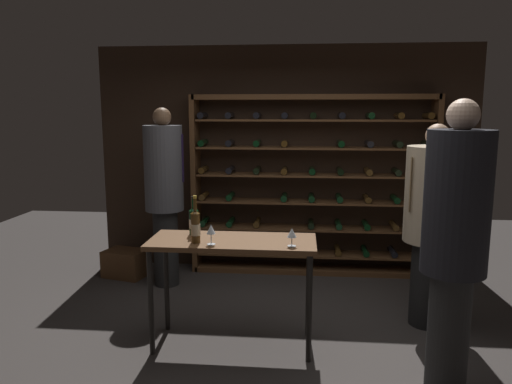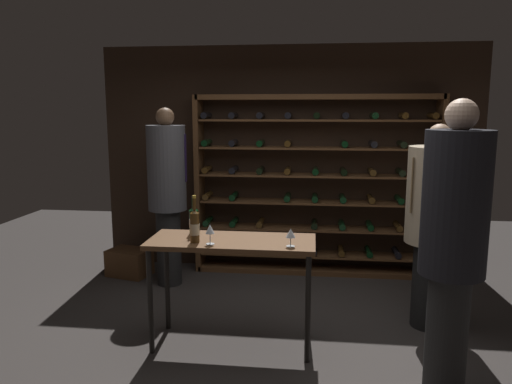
% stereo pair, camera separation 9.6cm
% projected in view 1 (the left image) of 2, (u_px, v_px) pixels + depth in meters
% --- Properties ---
extents(ground_plane, '(10.22, 10.22, 0.00)m').
position_uv_depth(ground_plane, '(274.00, 342.00, 4.15)').
color(ground_plane, '#383330').
extents(back_wall, '(4.60, 0.10, 2.74)m').
position_uv_depth(back_wall, '(284.00, 159.00, 6.00)').
color(back_wall, '#332319').
rests_on(back_wall, ground).
extents(wine_rack, '(2.89, 0.32, 2.15)m').
position_uv_depth(wine_rack, '(311.00, 186.00, 5.81)').
color(wine_rack, brown).
rests_on(wine_rack, ground).
extents(tasting_table, '(1.37, 0.56, 0.92)m').
position_uv_depth(tasting_table, '(233.00, 252.00, 3.99)').
color(tasting_table, brown).
rests_on(tasting_table, ground).
extents(person_bystander_red_print, '(0.51, 0.51, 1.85)m').
position_uv_depth(person_bystander_red_print, '(433.00, 218.00, 4.35)').
color(person_bystander_red_print, black).
rests_on(person_bystander_red_print, ground).
extents(person_bystander_dark_jacket, '(0.43, 0.43, 2.00)m').
position_uv_depth(person_bystander_dark_jacket, '(164.00, 189.00, 5.37)').
color(person_bystander_dark_jacket, black).
rests_on(person_bystander_dark_jacket, ground).
extents(person_guest_blue_shirt, '(0.43, 0.43, 2.04)m').
position_uv_depth(person_guest_blue_shirt, '(455.00, 236.00, 3.23)').
color(person_guest_blue_shirt, '#282828').
rests_on(person_guest_blue_shirt, ground).
extents(wine_crate, '(0.55, 0.45, 0.32)m').
position_uv_depth(wine_crate, '(126.00, 263.00, 5.80)').
color(wine_crate, brown).
rests_on(wine_crate, ground).
extents(wine_bottle_red_label, '(0.08, 0.08, 0.38)m').
position_uv_depth(wine_bottle_red_label, '(195.00, 226.00, 3.86)').
color(wine_bottle_red_label, '#4C3314').
rests_on(wine_bottle_red_label, tasting_table).
extents(wine_bottle_black_capsule, '(0.08, 0.08, 0.33)m').
position_uv_depth(wine_bottle_black_capsule, '(194.00, 221.00, 4.13)').
color(wine_bottle_black_capsule, black).
rests_on(wine_bottle_black_capsule, tasting_table).
extents(wine_glass_stemmed_right, '(0.07, 0.07, 0.16)m').
position_uv_depth(wine_glass_stemmed_right, '(211.00, 230.00, 3.81)').
color(wine_glass_stemmed_right, silver).
rests_on(wine_glass_stemmed_right, tasting_table).
extents(wine_glass_stemmed_center, '(0.08, 0.08, 0.15)m').
position_uv_depth(wine_glass_stemmed_center, '(292.00, 234.00, 3.76)').
color(wine_glass_stemmed_center, silver).
rests_on(wine_glass_stemmed_center, tasting_table).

